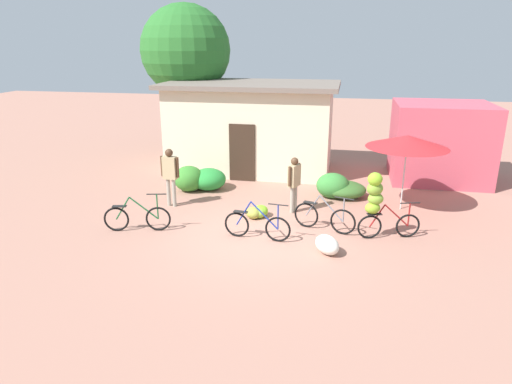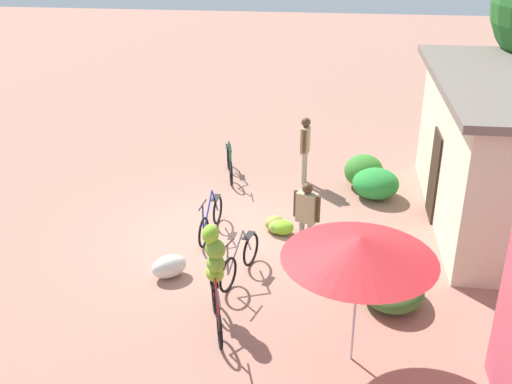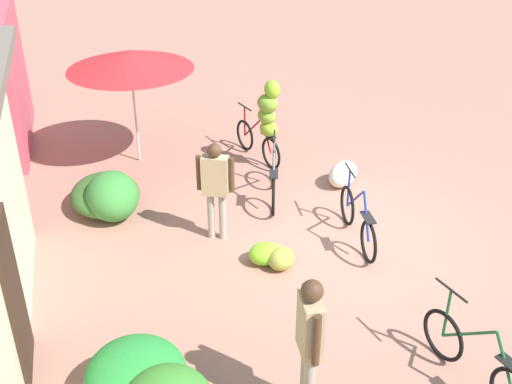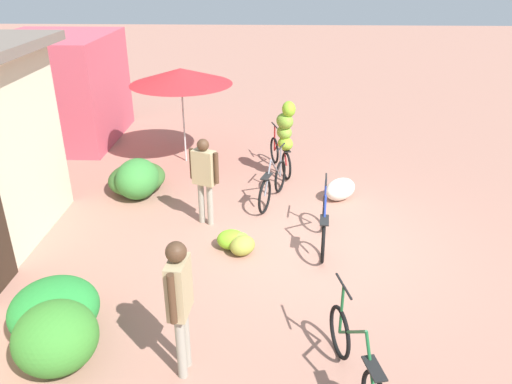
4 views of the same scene
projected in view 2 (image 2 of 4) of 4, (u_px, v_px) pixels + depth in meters
ground_plane at (215, 235)px, 13.41m from camera, size 60.00×60.00×0.00m
hedge_bush_front_left at (364, 171)px, 15.54m from camera, size 0.97×0.97×0.83m
hedge_bush_front_right at (376, 183)px, 15.01m from camera, size 1.14×1.12×0.70m
hedge_bush_mid at (385, 271)px, 11.36m from camera, size 1.02×0.84×0.79m
hedge_bush_by_door at (392, 289)px, 11.10m from camera, size 1.39×1.14×0.51m
market_umbrella at (360, 248)px, 8.94m from camera, size 2.30×2.30×2.19m
bicycle_leftmost at (230, 164)px, 16.12m from camera, size 1.69×0.43×1.01m
bicycle_near_pile at (211, 219)px, 13.30m from camera, size 1.70×0.24×0.98m
bicycle_center_loaded at (240, 260)px, 11.76m from camera, size 1.61×0.55×0.98m
bicycle_by_shop at (215, 267)px, 10.38m from camera, size 1.55×0.56×1.72m
banana_pile_on_ground at (278, 226)px, 13.47m from camera, size 0.67×0.72×0.32m
produce_sack at (169, 266)px, 11.84m from camera, size 0.79×0.82×0.44m
person_vendor at (305, 144)px, 15.45m from camera, size 0.58×0.24×1.74m
person_bystander at (307, 212)px, 12.22m from camera, size 0.35×0.54×1.61m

